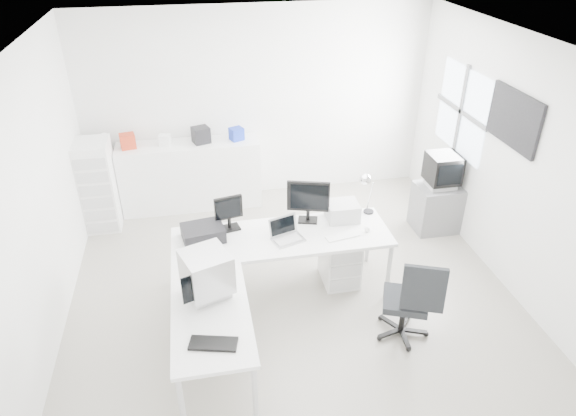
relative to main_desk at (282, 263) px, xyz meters
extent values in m
cube|color=beige|center=(0.10, -0.04, -0.38)|extent=(5.00, 5.00, 0.01)
cube|color=white|center=(0.10, -0.04, 2.42)|extent=(5.00, 5.00, 0.01)
cube|color=white|center=(0.10, 2.46, 1.02)|extent=(5.00, 0.02, 2.80)
cube|color=white|center=(-2.40, -0.04, 1.02)|extent=(0.02, 5.00, 2.80)
cube|color=white|center=(2.60, -0.04, 1.02)|extent=(0.02, 5.00, 2.80)
cube|color=white|center=(0.70, 0.05, -0.08)|extent=(0.40, 0.50, 0.60)
cube|color=black|center=(-0.85, 0.10, 0.45)|extent=(0.49, 0.41, 0.16)
cube|color=white|center=(0.65, -0.15, 0.38)|extent=(0.39, 0.18, 0.02)
sphere|color=white|center=(0.95, -0.10, 0.41)|extent=(0.07, 0.07, 0.07)
cube|color=#BEBEBE|center=(0.75, 0.22, 0.48)|extent=(0.37, 0.31, 0.21)
cube|color=black|center=(-0.85, -1.50, 0.39)|extent=(0.42, 0.25, 0.03)
cube|color=slate|center=(2.32, 0.92, -0.05)|extent=(0.60, 0.49, 0.65)
cube|color=white|center=(-0.95, 2.20, 0.12)|extent=(2.00, 0.50, 1.00)
cube|color=#BB341A|center=(-1.75, 2.20, 0.72)|extent=(0.23, 0.21, 0.20)
cube|color=white|center=(-1.25, 2.20, 0.70)|extent=(0.18, 0.16, 0.15)
cube|color=black|center=(-0.75, 2.20, 0.74)|extent=(0.28, 0.26, 0.23)
cube|color=#1830AB|center=(-0.25, 2.20, 0.71)|extent=(0.22, 0.21, 0.18)
cylinder|color=white|center=(-2.05, 2.24, 0.73)|extent=(0.07, 0.07, 0.22)
cube|color=white|center=(-2.18, 1.86, 0.25)|extent=(0.44, 0.52, 1.26)
camera|label=1|loc=(-0.83, -4.64, 3.49)|focal=32.00mm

